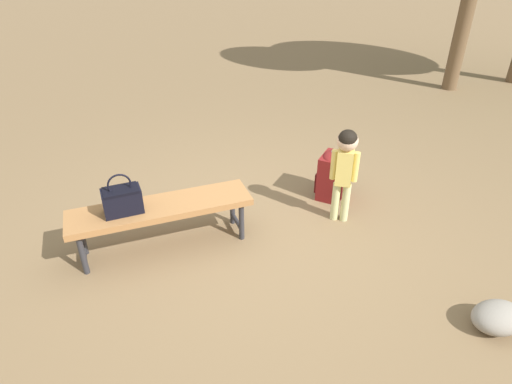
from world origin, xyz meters
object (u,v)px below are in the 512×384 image
Objects in this scene: handbag at (122,199)px; backpack_large at (332,173)px; child_standing at (345,162)px; trail_rock at (498,317)px; park_bench at (161,210)px.

backpack_large is (2.15, 0.43, -0.29)m from handbag.
child_standing is 2.45× the size of trail_rock.
child_standing reaches higher than handbag.
handbag is at bearing 179.66° from child_standing.
child_standing is at bearing -1.38° from park_bench.
trail_rock is at bearing -73.05° from child_standing.
park_bench is 4.08× the size of trail_rock.
child_standing reaches higher than park_bench.
backpack_large is at bearing 76.26° from child_standing.
child_standing reaches higher than backpack_large.
handbag is (-0.31, -0.03, 0.18)m from park_bench.
park_bench is at bearing -167.82° from backpack_large.
child_standing is at bearing -0.34° from handbag.
trail_rock is at bearing -79.40° from backpack_large.
handbag is 0.92× the size of trail_rock.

